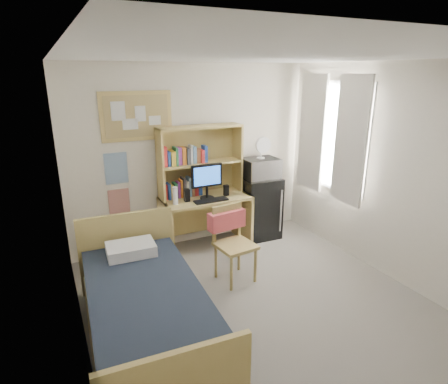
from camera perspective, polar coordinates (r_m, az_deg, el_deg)
name	(u,v)px	position (r m, az deg, el deg)	size (l,w,h in m)	color
floor	(268,315)	(4.25, 6.65, -18.05)	(3.60, 4.20, 0.02)	gray
ceiling	(278,56)	(3.45, 8.29, 19.79)	(3.60, 4.20, 0.02)	white
wall_back	(193,157)	(5.45, -4.74, 5.38)	(3.60, 0.04, 2.60)	white
wall_left	(74,233)	(3.10, -21.93, -5.75)	(0.04, 4.20, 2.60)	white
wall_right	(403,177)	(4.83, 25.61, 2.03)	(0.04, 4.20, 2.60)	white
window_unit	(332,137)	(5.54, 16.08, 8.11)	(0.10, 1.40, 1.70)	white
curtain_left	(351,141)	(5.23, 18.73, 7.33)	(0.04, 0.55, 1.70)	silver
curtain_right	(312,133)	(5.82, 13.24, 8.78)	(0.04, 0.55, 1.70)	silver
bulletin_board	(137,116)	(5.11, -13.18, 11.20)	(0.94, 0.03, 0.64)	tan
poster_wave	(116,168)	(5.17, -16.13, 3.47)	(0.30, 0.01, 0.42)	#275D9C
poster_japan	(119,202)	(5.30, -15.69, -1.45)	(0.28, 0.01, 0.36)	red
desk	(206,222)	(5.45, -2.79, -4.65)	(1.25, 0.62, 0.78)	#D7BA68
desk_chair	(236,245)	(4.58, 1.77, -8.07)	(0.47, 0.47, 0.95)	tan
mini_fridge	(259,207)	(5.83, 5.28, -2.26)	(0.56, 0.56, 0.95)	black
bed	(147,316)	(3.77, -11.64, -17.99)	(1.04, 2.09, 0.57)	black
hutch	(201,161)	(5.31, -3.59, 4.75)	(1.21, 0.31, 0.99)	#D7BA68
monitor	(207,182)	(5.18, -2.63, 1.55)	(0.45, 0.04, 0.48)	black
keyboard	(211,200)	(5.13, -1.97, -1.29)	(0.47, 0.15, 0.02)	black
speaker_left	(187,195)	(5.12, -5.68, -0.51)	(0.07, 0.07, 0.17)	black
speaker_right	(226,190)	(5.35, 0.33, 0.28)	(0.06, 0.06, 0.15)	black
water_bottle	(175,196)	(5.02, -7.45, -0.56)	(0.07, 0.07, 0.24)	white
hoodie	(227,220)	(4.62, 0.40, -4.26)	(0.48, 0.15, 0.23)	#E1555A
microwave	(260,168)	(5.63, 5.56, 3.64)	(0.51, 0.39, 0.30)	silver
desk_fan	(261,149)	(5.56, 5.65, 6.57)	(0.23, 0.23, 0.29)	white
pillow	(131,249)	(4.24, -14.01, -8.43)	(0.51, 0.36, 0.12)	white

